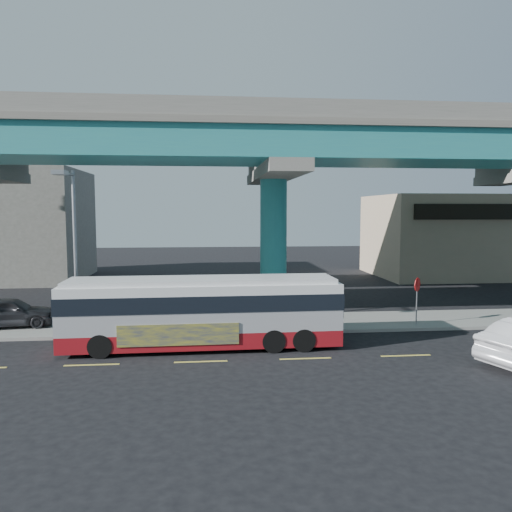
{
  "coord_description": "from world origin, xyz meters",
  "views": [
    {
      "loc": [
        -3.74,
        -18.73,
        5.66
      ],
      "look_at": [
        -1.48,
        4.0,
        3.59
      ],
      "focal_mm": 35.0,
      "sensor_mm": 36.0,
      "label": 1
    }
  ],
  "objects": [
    {
      "name": "ground",
      "position": [
        0.0,
        0.0,
        0.0
      ],
      "size": [
        120.0,
        120.0,
        0.0
      ],
      "primitive_type": "plane",
      "color": "black",
      "rests_on": "ground"
    },
    {
      "name": "sidewalk",
      "position": [
        0.0,
        5.5,
        0.07
      ],
      "size": [
        70.0,
        4.0,
        0.15
      ],
      "primitive_type": "cube",
      "color": "gray",
      "rests_on": "ground"
    },
    {
      "name": "lane_markings",
      "position": [
        -0.0,
        -0.3,
        0.01
      ],
      "size": [
        58.0,
        0.12,
        0.01
      ],
      "color": "#D8C64C",
      "rests_on": "ground"
    },
    {
      "name": "viaduct",
      "position": [
        -0.0,
        9.11,
        9.14
      ],
      "size": [
        52.0,
        12.4,
        11.7
      ],
      "color": "teal",
      "rests_on": "ground"
    },
    {
      "name": "building_beige",
      "position": [
        18.0,
        22.98,
        3.51
      ],
      "size": [
        14.0,
        10.23,
        7.0
      ],
      "color": "tan",
      "rests_on": "ground"
    },
    {
      "name": "building_concrete",
      "position": [
        -20.0,
        24.0,
        4.5
      ],
      "size": [
        12.0,
        10.0,
        9.0
      ],
      "primitive_type": "cube",
      "color": "gray",
      "rests_on": "ground"
    },
    {
      "name": "transit_bus",
      "position": [
        -3.92,
        1.68,
        1.59
      ],
      "size": [
        11.4,
        2.61,
        2.91
      ],
      "rotation": [
        0.0,
        0.0,
        0.01
      ],
      "color": "maroon",
      "rests_on": "ground"
    },
    {
      "name": "parked_car",
      "position": [
        -13.14,
        5.7,
        0.87
      ],
      "size": [
        2.88,
        4.69,
        1.43
      ],
      "primitive_type": "imported",
      "rotation": [
        0.0,
        0.0,
        1.71
      ],
      "color": "#2B2C30",
      "rests_on": "sidewalk"
    },
    {
      "name": "street_lamp",
      "position": [
        -9.55,
        3.45,
        4.91
      ],
      "size": [
        0.5,
        2.4,
        7.28
      ],
      "color": "gray",
      "rests_on": "sidewalk"
    },
    {
      "name": "stop_sign",
      "position": [
        6.36,
        4.18,
        1.8
      ],
      "size": [
        0.51,
        0.51,
        2.32
      ],
      "rotation": [
        0.0,
        0.0,
        0.39
      ],
      "color": "gray",
      "rests_on": "sidewalk"
    }
  ]
}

